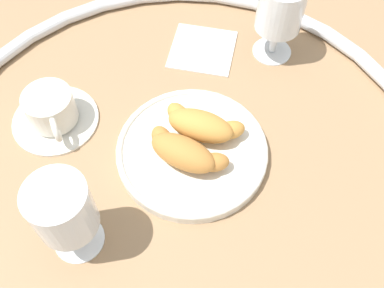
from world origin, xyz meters
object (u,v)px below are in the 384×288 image
(pastry_plate, at_px, (192,151))
(juice_glass_right, at_px, (280,10))
(croissant_small, at_px, (201,125))
(coffee_cup_near, at_px, (52,111))
(croissant_large, at_px, (184,153))
(juice_glass_left, at_px, (63,211))
(folded_napkin, at_px, (202,49))

(pastry_plate, height_order, juice_glass_right, juice_glass_right)
(croissant_small, xyz_separation_m, coffee_cup_near, (-0.23, 0.04, -0.01))
(pastry_plate, relative_size, croissant_large, 1.86)
(juice_glass_right, bearing_deg, croissant_large, -124.06)
(croissant_small, distance_m, juice_glass_left, 0.24)
(folded_napkin, bearing_deg, juice_glass_left, -116.95)
(croissant_large, height_order, juice_glass_right, juice_glass_right)
(pastry_plate, bearing_deg, croissant_small, 62.37)
(croissant_large, xyz_separation_m, folded_napkin, (0.03, 0.24, -0.04))
(folded_napkin, bearing_deg, juice_glass_right, -3.13)
(pastry_plate, bearing_deg, coffee_cup_near, 162.91)
(folded_napkin, bearing_deg, croissant_small, -92.57)
(pastry_plate, distance_m, croissant_large, 0.04)
(pastry_plate, relative_size, folded_napkin, 2.06)
(croissant_small, relative_size, juice_glass_left, 0.91)
(pastry_plate, xyz_separation_m, juice_glass_left, (-0.15, -0.13, 0.08))
(juice_glass_left, bearing_deg, juice_glass_right, 48.76)
(croissant_large, distance_m, juice_glass_right, 0.29)
(croissant_small, height_order, juice_glass_left, juice_glass_left)
(croissant_small, bearing_deg, juice_glass_right, 54.44)
(coffee_cup_near, distance_m, juice_glass_left, 0.22)
(pastry_plate, relative_size, coffee_cup_near, 1.67)
(coffee_cup_near, bearing_deg, juice_glass_right, 21.86)
(pastry_plate, height_order, croissant_small, croissant_small)
(juice_glass_left, bearing_deg, pastry_plate, 40.40)
(pastry_plate, bearing_deg, folded_napkin, 84.03)
(croissant_small, distance_m, coffee_cup_near, 0.23)
(pastry_plate, xyz_separation_m, croissant_large, (-0.01, -0.02, 0.03))
(croissant_small, height_order, folded_napkin, croissant_small)
(juice_glass_right, bearing_deg, pastry_plate, -124.61)
(coffee_cup_near, relative_size, juice_glass_right, 0.97)
(pastry_plate, distance_m, juice_glass_left, 0.22)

